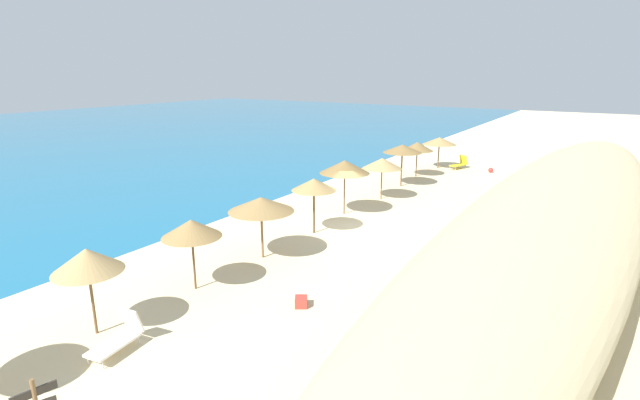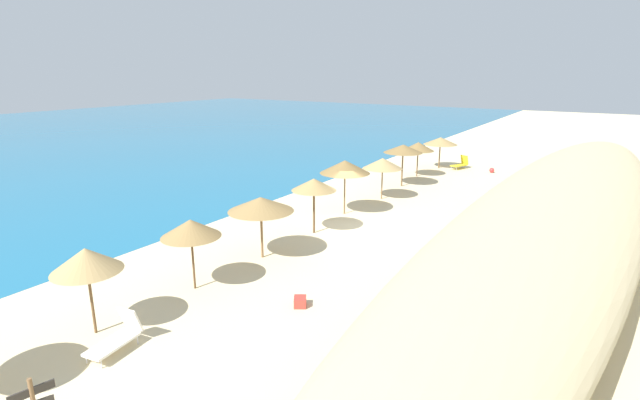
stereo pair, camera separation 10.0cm
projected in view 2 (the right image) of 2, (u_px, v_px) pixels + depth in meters
ground_plane at (352, 226)px, 23.62m from camera, size 160.00×160.00×0.00m
dune_ridge at (563, 207)px, 21.66m from camera, size 43.95×8.21×2.90m
beach_umbrella_1 at (86, 260)px, 13.45m from camera, size 1.96×1.96×2.65m
beach_umbrella_2 at (191, 228)px, 16.31m from camera, size 2.06×2.06×2.56m
beach_umbrella_3 at (261, 204)px, 19.11m from camera, size 2.67×2.67×2.57m
beach_umbrella_4 at (314, 185)px, 22.07m from camera, size 2.09×2.09×2.64m
beach_umbrella_5 at (345, 167)px, 25.01m from camera, size 2.65×2.65×2.91m
beach_umbrella_6 at (383, 163)px, 28.11m from camera, size 2.35×2.35×2.47m
beach_umbrella_7 at (403, 149)px, 31.14m from camera, size 2.54×2.54×2.78m
beach_umbrella_8 at (418, 147)px, 34.16m from camera, size 2.27×2.27×2.49m
beach_umbrella_9 at (440, 141)px, 37.05m from camera, size 2.60×2.60×2.43m
lounge_chair_0 at (118, 336)px, 13.10m from camera, size 1.67×0.86×1.05m
lounge_chair_1 at (461, 164)px, 37.29m from camera, size 1.63×1.10×1.02m
beach_ball at (492, 170)px, 35.91m from camera, size 0.37×0.37×0.37m
cooler_box at (300, 302)px, 15.58m from camera, size 0.60×0.58×0.32m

